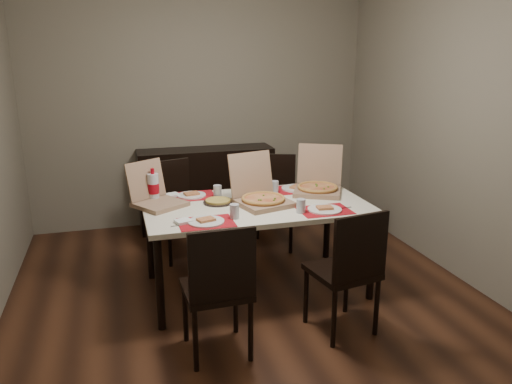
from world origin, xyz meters
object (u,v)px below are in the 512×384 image
at_px(chair_far_left, 175,204).
at_px(soda_bottle, 153,188).
at_px(dip_bowl, 261,196).
at_px(chair_near_right, 349,267).
at_px(pizza_box_center, 261,197).
at_px(dining_table, 256,212).
at_px(chair_far_right, 274,196).
at_px(sideboard, 206,188).
at_px(chair_near_left, 219,286).

relative_size(chair_far_left, soda_bottle, 3.29).
height_order(dip_bowl, soda_bottle, soda_bottle).
xyz_separation_m(chair_near_right, pizza_box_center, (-0.38, 0.84, 0.30)).
bearing_deg(chair_near_right, pizza_box_center, 114.30).
bearing_deg(chair_far_left, soda_bottle, -110.54).
height_order(dining_table, chair_far_left, chair_far_left).
xyz_separation_m(chair_far_right, soda_bottle, (-1.26, -0.64, 0.36)).
relative_size(dining_table, dip_bowl, 15.72).
height_order(chair_near_right, pizza_box_center, pizza_box_center).
relative_size(chair_far_left, dip_bowl, 8.12).
distance_m(sideboard, chair_far_left, 0.86).
bearing_deg(chair_far_left, chair_near_right, -61.63).
bearing_deg(chair_near_right, dip_bowl, 107.71).
bearing_deg(soda_bottle, chair_far_right, 27.09).
bearing_deg(pizza_box_center, dip_bowl, 73.36).
distance_m(sideboard, chair_near_right, 2.59).
relative_size(chair_near_left, chair_near_right, 1.00).
bearing_deg(sideboard, chair_near_right, -78.26).
relative_size(sideboard, soda_bottle, 5.30).
height_order(chair_near_right, soda_bottle, soda_bottle).
bearing_deg(sideboard, dip_bowl, -82.48).
bearing_deg(chair_near_right, dining_table, 115.97).
bearing_deg(pizza_box_center, dining_table, 156.33).
relative_size(dining_table, soda_bottle, 6.36).
xyz_separation_m(chair_far_left, soda_bottle, (-0.24, -0.65, 0.36)).
bearing_deg(chair_near_right, sideboard, 101.74).
distance_m(sideboard, chair_far_right, 0.93).
distance_m(chair_near_left, chair_far_left, 1.83).
bearing_deg(soda_bottle, dip_bowl, -8.18).
bearing_deg(chair_far_right, chair_near_left, -117.92).
distance_m(dining_table, pizza_box_center, 0.13).
distance_m(chair_near_right, dip_bowl, 1.11).
distance_m(sideboard, chair_near_left, 2.59).
bearing_deg(sideboard, soda_bottle, -116.48).
height_order(chair_far_left, chair_far_right, same).
bearing_deg(dining_table, chair_far_right, 63.64).
xyz_separation_m(chair_near_left, pizza_box_center, (0.54, 0.87, 0.30)).
height_order(dining_table, chair_near_left, chair_near_left).
bearing_deg(dining_table, pizza_box_center, -23.67).
xyz_separation_m(chair_near_left, chair_near_right, (0.92, 0.03, 0.00)).
bearing_deg(dip_bowl, chair_far_left, 129.79).
relative_size(chair_near_right, dip_bowl, 8.12).
relative_size(chair_near_left, pizza_box_center, 1.77).
height_order(chair_near_right, chair_far_right, same).
relative_size(sideboard, pizza_box_center, 2.86).
bearing_deg(chair_far_right, dining_table, -116.36).
xyz_separation_m(chair_far_left, dip_bowl, (0.64, -0.77, 0.25)).
relative_size(chair_near_left, dip_bowl, 8.12).
bearing_deg(chair_far_right, dip_bowl, -115.69).
relative_size(chair_far_left, chair_far_right, 1.00).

